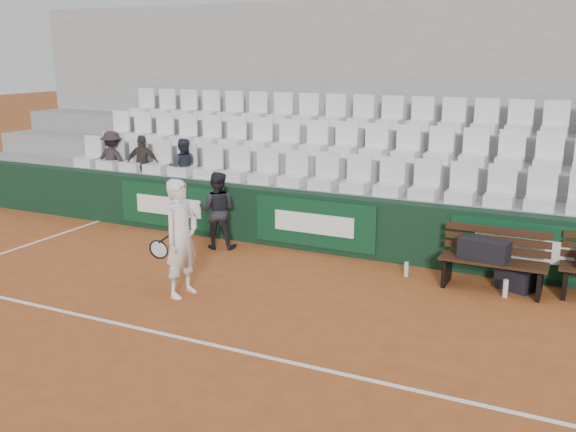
% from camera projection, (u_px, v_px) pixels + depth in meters
% --- Properties ---
extents(ground, '(80.00, 80.00, 0.00)m').
position_uv_depth(ground, '(202.00, 343.00, 7.61)').
color(ground, '#A25024').
rests_on(ground, ground).
extents(court_baseline, '(18.00, 0.06, 0.01)m').
position_uv_depth(court_baseline, '(202.00, 342.00, 7.61)').
color(court_baseline, white).
rests_on(court_baseline, ground).
extents(back_barrier, '(18.00, 0.34, 1.00)m').
position_uv_depth(back_barrier, '(332.00, 224.00, 10.95)').
color(back_barrier, black).
rests_on(back_barrier, ground).
extents(grandstand_tier_front, '(18.00, 0.95, 1.00)m').
position_uv_depth(grandstand_tier_front, '(342.00, 215.00, 11.53)').
color(grandstand_tier_front, gray).
rests_on(grandstand_tier_front, ground).
extents(grandstand_tier_mid, '(18.00, 0.95, 1.45)m').
position_uv_depth(grandstand_tier_mid, '(360.00, 193.00, 12.30)').
color(grandstand_tier_mid, gray).
rests_on(grandstand_tier_mid, ground).
extents(grandstand_tier_back, '(18.00, 0.95, 1.90)m').
position_uv_depth(grandstand_tier_back, '(376.00, 173.00, 13.08)').
color(grandstand_tier_back, gray).
rests_on(grandstand_tier_back, ground).
extents(grandstand_rear_wall, '(18.00, 0.30, 4.40)m').
position_uv_depth(grandstand_rear_wall, '(387.00, 109.00, 13.32)').
color(grandstand_rear_wall, '#979794').
rests_on(grandstand_rear_wall, ground).
extents(seat_row_front, '(11.90, 0.44, 0.63)m').
position_uv_depth(seat_row_front, '(339.00, 172.00, 11.18)').
color(seat_row_front, silver).
rests_on(seat_row_front, grandstand_tier_front).
extents(seat_row_mid, '(11.90, 0.44, 0.63)m').
position_uv_depth(seat_row_mid, '(358.00, 140.00, 11.89)').
color(seat_row_mid, silver).
rests_on(seat_row_mid, grandstand_tier_mid).
extents(seat_row_back, '(11.90, 0.44, 0.63)m').
position_uv_depth(seat_row_back, '(375.00, 112.00, 12.61)').
color(seat_row_back, silver).
rests_on(seat_row_back, grandstand_tier_back).
extents(bench_left, '(1.50, 0.56, 0.45)m').
position_uv_depth(bench_left, '(492.00, 275.00, 9.26)').
color(bench_left, '#351C0F').
rests_on(bench_left, ground).
extents(sports_bag_left, '(0.74, 0.43, 0.30)m').
position_uv_depth(sports_bag_left, '(484.00, 250.00, 9.19)').
color(sports_bag_left, black).
rests_on(sports_bag_left, bench_left).
extents(sports_bag_ground, '(0.59, 0.49, 0.31)m').
position_uv_depth(sports_bag_ground, '(515.00, 279.00, 9.29)').
color(sports_bag_ground, black).
rests_on(sports_bag_ground, ground).
extents(water_bottle_near, '(0.06, 0.06, 0.23)m').
position_uv_depth(water_bottle_near, '(406.00, 269.00, 9.84)').
color(water_bottle_near, silver).
rests_on(water_bottle_near, ground).
extents(water_bottle_far, '(0.07, 0.07, 0.26)m').
position_uv_depth(water_bottle_far, '(505.00, 288.00, 9.00)').
color(water_bottle_far, silver).
rests_on(water_bottle_far, ground).
extents(tennis_player, '(0.73, 0.65, 1.67)m').
position_uv_depth(tennis_player, '(181.00, 238.00, 8.92)').
color(tennis_player, silver).
rests_on(tennis_player, ground).
extents(ball_kid, '(0.79, 0.70, 1.36)m').
position_uv_depth(ball_kid, '(217.00, 210.00, 11.15)').
color(ball_kid, black).
rests_on(ball_kid, ground).
extents(spectator_a, '(0.80, 0.48, 1.22)m').
position_uv_depth(spectator_a, '(111.00, 139.00, 13.27)').
color(spectator_a, black).
rests_on(spectator_a, grandstand_tier_front).
extents(spectator_b, '(0.74, 0.47, 1.17)m').
position_uv_depth(spectator_b, '(142.00, 142.00, 12.95)').
color(spectator_b, '#342E2A').
rests_on(spectator_b, grandstand_tier_front).
extents(spectator_c, '(0.70, 0.63, 1.17)m').
position_uv_depth(spectator_c, '(182.00, 145.00, 12.54)').
color(spectator_c, '#212632').
rests_on(spectator_c, grandstand_tier_front).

